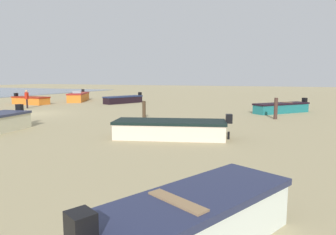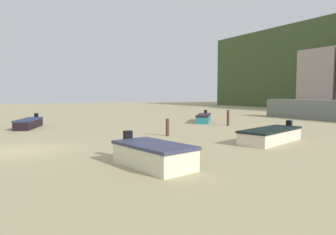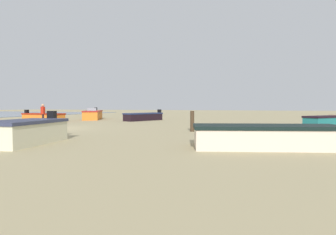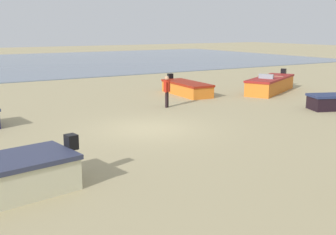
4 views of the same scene
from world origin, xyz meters
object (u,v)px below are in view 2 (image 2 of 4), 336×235
Objects in this scene: boat_black_3 at (29,123)px; boat_cream_5 at (153,155)px; mooring_post_near_water at (228,118)px; boat_teal_2 at (204,118)px; mooring_post_mid_beach at (167,127)px; boat_cream_7 at (271,135)px.

boat_cream_5 is (17.14, 2.66, 0.07)m from boat_black_3.
boat_teal_2 is at bearing 176.15° from mooring_post_near_water.
mooring_post_mid_beach is at bearing -69.19° from mooring_post_near_water.
boat_teal_2 is 3.93m from mooring_post_near_water.
boat_cream_5 is at bearing -51.65° from mooring_post_near_water.
mooring_post_mid_beach is (6.98, -8.33, 0.19)m from boat_teal_2.
boat_teal_2 is 3.14× the size of mooring_post_near_water.
mooring_post_near_water is (-10.18, 12.87, 0.23)m from boat_cream_5.
mooring_post_near_water is at bearing -150.94° from boat_cream_5.
mooring_post_near_water is at bearing 110.81° from mooring_post_mid_beach.
boat_cream_7 is at bearing 148.26° from boat_black_3.
mooring_post_near_water is (6.96, 15.53, 0.31)m from boat_black_3.
boat_cream_7 is 9.30m from mooring_post_near_water.
boat_teal_2 is 19.26m from boat_cream_5.
mooring_post_near_water is 1.19× the size of mooring_post_mid_beach.
boat_black_3 is at bearing 30.79° from boat_teal_2.
mooring_post_mid_beach is (10.02, 7.46, 0.19)m from boat_black_3.
mooring_post_near_water reaches higher than boat_black_3.
boat_cream_5 is at bearing -34.00° from mooring_post_mid_beach.
boat_black_3 is 0.88× the size of boat_cream_7.
boat_black_3 is at bearing -90.48° from boat_cream_5.
boat_black_3 is 19.07m from boat_cream_7.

